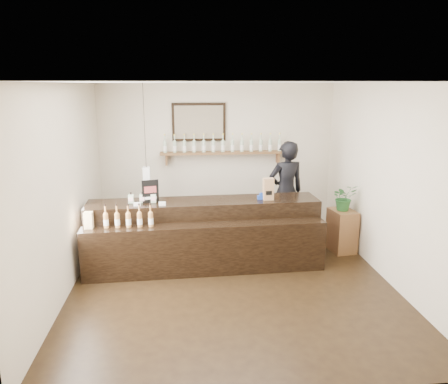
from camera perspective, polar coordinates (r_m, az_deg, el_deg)
name	(u,v)px	position (r m, az deg, el deg)	size (l,w,h in m)	color
ground	(231,278)	(6.55, 0.89, -11.19)	(5.00, 5.00, 0.00)	black
room_shell	(231,164)	(6.03, 0.95, 3.63)	(5.00, 5.00, 5.00)	beige
back_wall_decor	(210,140)	(8.35, -1.82, 6.84)	(2.66, 0.96, 1.69)	brown
counter	(204,236)	(6.87, -2.58, -5.71)	(3.64, 1.11, 1.18)	black
promo_sign	(150,191)	(6.75, -9.59, 0.07)	(0.25, 0.09, 0.36)	black
paper_bag	(268,189)	(6.87, 5.81, 0.39)	(0.17, 0.13, 0.34)	#9C704B
tape_dispenser	(261,197)	(6.91, 4.91, -0.61)	(0.13, 0.05, 0.11)	#16399F
side_cabinet	(342,231)	(7.71, 15.13, -4.88)	(0.43, 0.54, 0.72)	brown
potted_plant	(344,197)	(7.55, 15.41, -0.68)	(0.40, 0.35, 0.45)	#255E27
shopkeeper	(286,185)	(7.86, 8.11, 0.89)	(0.75, 0.49, 2.06)	black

